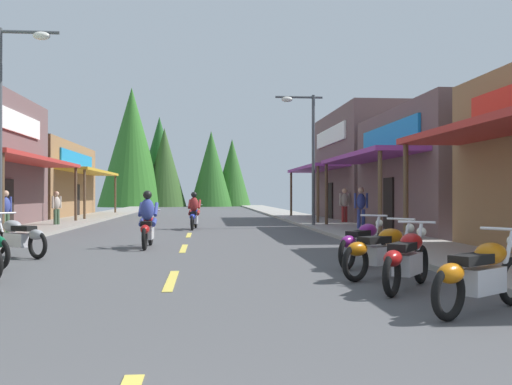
{
  "coord_description": "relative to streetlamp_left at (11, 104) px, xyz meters",
  "views": [
    {
      "loc": [
        0.56,
        -1.62,
        1.47
      ],
      "look_at": [
        3.13,
        27.74,
        1.55
      ],
      "focal_mm": 41.25,
      "sensor_mm": 36.0,
      "label": 1
    }
  ],
  "objects": [
    {
      "name": "sidewalk_right",
      "position": [
        11.24,
        11.9,
        -4.0
      ],
      "size": [
        2.69,
        85.4,
        0.12
      ],
      "primitive_type": "cube",
      "color": "#9E9991",
      "rests_on": "ground"
    },
    {
      "name": "motorcycle_parked_left_4",
      "position": [
        1.22,
        -3.3,
        -3.57
      ],
      "size": [
        1.74,
        1.4,
        1.04
      ],
      "rotation": [
        0.0,
        0.0,
        2.47
      ],
      "color": "black",
      "rests_on": "ground"
    },
    {
      "name": "rider_cruising_trailing",
      "position": [
        5.12,
        7.16,
        -3.41
      ],
      "size": [
        0.61,
        2.14,
        1.57
      ],
      "rotation": [
        0.0,
        0.0,
        1.49
      ],
      "color": "black",
      "rests_on": "ground"
    },
    {
      "name": "treeline_backdrop",
      "position": [
        -0.09,
        53.55,
        1.47
      ],
      "size": [
        18.0,
        13.41,
        13.87
      ],
      "color": "#2E5323",
      "rests_on": "ground"
    },
    {
      "name": "motorcycle_parked_right_1",
      "position": [
        8.64,
        -8.68,
        -3.57
      ],
      "size": [
        1.34,
        1.79,
        1.04
      ],
      "rotation": [
        0.0,
        0.0,
        0.94
      ],
      "color": "black",
      "rests_on": "ground"
    },
    {
      "name": "pedestrian_by_shop",
      "position": [
        12.28,
        10.42,
        -3.04
      ],
      "size": [
        0.54,
        0.38,
        1.75
      ],
      "rotation": [
        0.0,
        0.0,
        5.09
      ],
      "color": "maroon",
      "rests_on": "ground"
    },
    {
      "name": "rider_cruising_lead",
      "position": [
        4.0,
        -1.19,
        -3.41
      ],
      "size": [
        0.6,
        2.14,
        1.57
      ],
      "rotation": [
        0.0,
        0.0,
        1.56
      ],
      "color": "black",
      "rests_on": "ground"
    },
    {
      "name": "motorcycle_parked_right_2",
      "position": [
        8.66,
        -7.37,
        -3.57
      ],
      "size": [
        1.81,
        1.31,
        1.04
      ],
      "rotation": [
        0.0,
        0.0,
        0.61
      ],
      "color": "black",
      "rests_on": "ground"
    },
    {
      "name": "ground",
      "position": [
        5.0,
        11.9,
        -4.11
      ],
      "size": [
        9.81,
        85.4,
        0.1
      ],
      "primitive_type": "cube",
      "color": "#4C4C4F"
    },
    {
      "name": "pedestrian_browsing",
      "position": [
        11.68,
        5.18,
        -3.04
      ],
      "size": [
        0.57,
        0.28,
        1.74
      ],
      "rotation": [
        0.0,
        0.0,
        4.77
      ],
      "color": "#333F8C",
      "rests_on": "ground"
    },
    {
      "name": "motorcycle_parked_right_0",
      "position": [
        8.96,
        -10.44,
        -3.57
      ],
      "size": [
        1.82,
        1.3,
        1.04
      ],
      "rotation": [
        0.0,
        0.0,
        0.61
      ],
      "color": "black",
      "rests_on": "ground"
    },
    {
      "name": "sidewalk_left",
      "position": [
        -1.25,
        11.9,
        -4.0
      ],
      "size": [
        2.69,
        85.4,
        0.12
      ],
      "primitive_type": "cube",
      "color": "gray",
      "rests_on": "ground"
    },
    {
      "name": "streetlamp_right",
      "position": [
        9.98,
        7.95,
        -0.25
      ],
      "size": [
        2.07,
        0.3,
        5.81
      ],
      "color": "#474C51",
      "rests_on": "ground"
    },
    {
      "name": "storefront_left_far",
      "position": [
        -6.04,
        20.96,
        -1.71
      ],
      "size": [
        8.78,
        12.79,
        4.69
      ],
      "color": "olive",
      "rests_on": "ground"
    },
    {
      "name": "motorcycle_parked_right_3",
      "position": [
        8.77,
        -5.72,
        -3.57
      ],
      "size": [
        1.46,
        1.7,
        1.04
      ],
      "rotation": [
        0.0,
        0.0,
        0.87
      ],
      "color": "black",
      "rests_on": "ground"
    },
    {
      "name": "storefront_right_middle",
      "position": [
        15.81,
        4.45,
        -1.7
      ],
      "size": [
        8.33,
        9.41,
        4.72
      ],
      "color": "brown",
      "rests_on": "ground"
    },
    {
      "name": "pedestrian_waiting",
      "position": [
        -1.02,
        9.4,
        -3.14
      ],
      "size": [
        0.4,
        0.51,
        1.6
      ],
      "rotation": [
        0.0,
        0.0,
        5.77
      ],
      "color": "#3F593F",
      "rests_on": "ground"
    },
    {
      "name": "pedestrian_strolling",
      "position": [
        -1.17,
        3.16,
        -3.14
      ],
      "size": [
        0.38,
        0.54,
        1.6
      ],
      "rotation": [
        0.0,
        0.0,
        2.76
      ],
      "color": "#3F593F",
      "rests_on": "ground"
    },
    {
      "name": "centerline_dashes",
      "position": [
        5.0,
        16.58,
        -4.05
      ],
      "size": [
        0.16,
        63.78,
        0.01
      ],
      "color": "#E0C64C",
      "rests_on": "ground"
    },
    {
      "name": "storefront_right_far",
      "position": [
        16.28,
        14.85,
        -1.05
      ],
      "size": [
        9.26,
        10.2,
        6.03
      ],
      "color": "brown",
      "rests_on": "ground"
    },
    {
      "name": "streetlamp_left",
      "position": [
        0.0,
        0.0,
        0.0
      ],
      "size": [
        2.07,
        0.3,
        6.25
      ],
      "color": "#474C51",
      "rests_on": "ground"
    }
  ]
}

